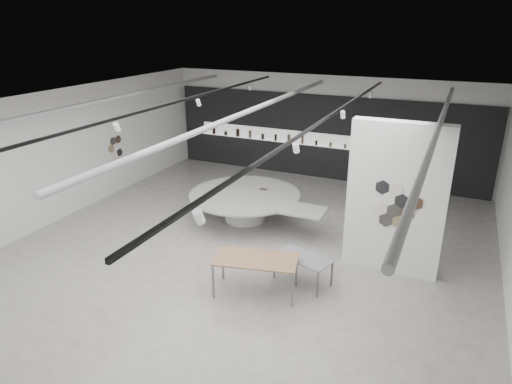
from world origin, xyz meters
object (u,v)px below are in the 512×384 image
at_px(sample_table_wood, 256,261).
at_px(kitchen_counter, 406,181).
at_px(sample_table_stone, 303,259).
at_px(partition_column, 396,200).
at_px(display_island, 247,203).

distance_m(sample_table_wood, kitchen_counter, 8.05).
bearing_deg(sample_table_stone, sample_table_wood, -134.93).
bearing_deg(kitchen_counter, partition_column, -80.22).
xyz_separation_m(display_island, sample_table_stone, (2.65, -2.60, 0.05)).
bearing_deg(partition_column, sample_table_stone, -139.95).
xyz_separation_m(partition_column, sample_table_wood, (-2.50, -2.23, -1.02)).
height_order(display_island, sample_table_stone, display_island).
distance_m(partition_column, sample_table_wood, 3.50).
relative_size(partition_column, display_island, 0.85).
height_order(sample_table_wood, kitchen_counter, kitchen_counter).
bearing_deg(partition_column, sample_table_wood, -138.24).
xyz_separation_m(partition_column, kitchen_counter, (-0.33, 5.52, -1.35)).
xyz_separation_m(sample_table_wood, sample_table_stone, (0.80, 0.81, -0.18)).
bearing_deg(sample_table_wood, sample_table_stone, 45.07).
bearing_deg(sample_table_wood, kitchen_counter, 74.37).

